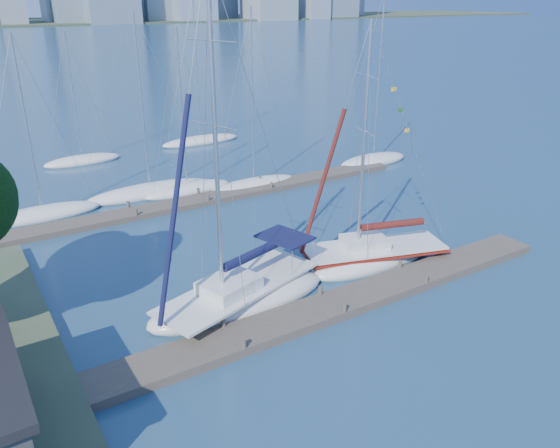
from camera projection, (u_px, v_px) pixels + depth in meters
ground at (332, 310)px, 24.76m from camera, size 700.00×700.00×0.00m
near_dock at (332, 306)px, 24.68m from camera, size 26.00×2.00×0.40m
far_dock at (217, 197)px, 38.17m from camera, size 30.00×1.80×0.36m
sailboat_navy at (239, 283)px, 24.66m from camera, size 9.34×5.40×15.31m
sailboat_maroon at (374, 245)px, 28.86m from camera, size 8.49×4.88×12.82m
bg_boat_0 at (43, 214)px, 35.01m from camera, size 7.55×4.69×11.63m
bg_boat_1 at (150, 191)px, 39.06m from camera, size 9.32×6.00×12.68m
bg_boat_2 at (187, 189)px, 39.54m from camera, size 6.91×4.65×11.67m
bg_boat_3 at (254, 184)px, 40.63m from camera, size 7.26×2.85×12.90m
bg_boat_5 at (373, 160)px, 46.40m from camera, size 7.15×4.34×13.89m
bg_boat_6 at (83, 160)px, 46.46m from camera, size 6.64×4.39×10.99m
bg_boat_7 at (201, 140)px, 52.80m from camera, size 8.11×4.27×13.57m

